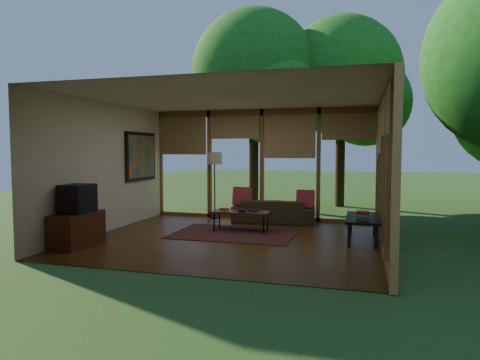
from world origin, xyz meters
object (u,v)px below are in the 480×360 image
(coffee_table, at_px, (241,213))
(side_console, at_px, (363,219))
(floor_lamp, at_px, (215,162))
(sofa, at_px, (273,211))
(media_cabinet, at_px, (77,229))
(television, at_px, (77,198))

(coffee_table, relative_size, side_console, 0.86)
(floor_lamp, xyz_separation_m, side_console, (3.57, -1.81, -1.00))
(sofa, bearing_deg, side_console, 139.02)
(side_console, bearing_deg, media_cabinet, -159.30)
(sofa, bearing_deg, media_cabinet, 45.59)
(coffee_table, height_order, side_console, side_console)
(media_cabinet, distance_m, side_console, 5.21)
(sofa, xyz_separation_m, television, (-2.84, -3.36, 0.57))
(floor_lamp, bearing_deg, sofa, -10.61)
(coffee_table, distance_m, side_console, 2.47)
(sofa, distance_m, media_cabinet, 4.41)
(side_console, bearing_deg, floor_lamp, 153.13)
(television, height_order, side_console, television)
(media_cabinet, xyz_separation_m, television, (0.02, 0.00, 0.55))
(sofa, bearing_deg, television, 45.79)
(television, xyz_separation_m, floor_lamp, (1.28, 3.65, 0.56))
(floor_lamp, relative_size, side_console, 1.18)
(television, distance_m, coffee_table, 3.23)
(media_cabinet, distance_m, television, 0.55)
(television, relative_size, side_console, 0.39)
(media_cabinet, height_order, coffee_table, media_cabinet)
(television, xyz_separation_m, coffee_table, (2.39, 2.12, -0.46))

